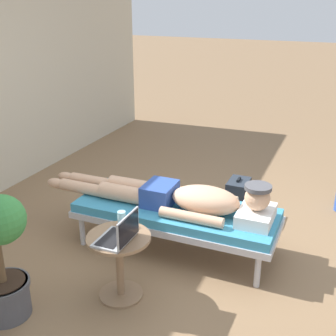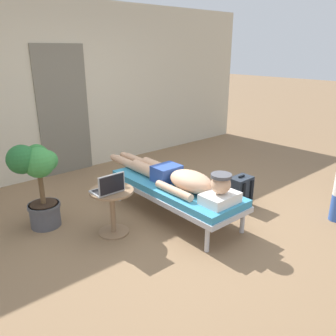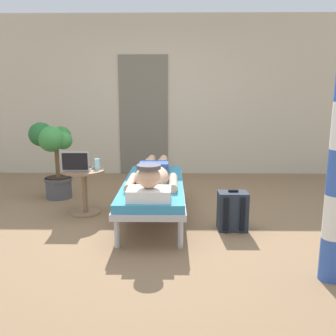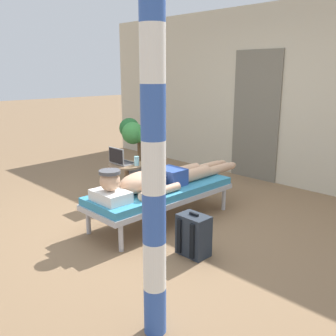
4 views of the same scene
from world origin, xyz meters
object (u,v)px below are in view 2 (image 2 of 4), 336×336
backpack (240,192)px  potted_plant (38,176)px  laptop (109,188)px  lounge_chair (175,189)px  person_reclining (177,177)px  side_table (112,204)px  drink_glass (120,180)px

backpack → potted_plant: potted_plant is taller
backpack → potted_plant: 2.50m
laptop → backpack: bearing=-14.3°
lounge_chair → person_reclining: (0.00, -0.04, 0.17)m
laptop → backpack: size_ratio=0.73×
person_reclining → side_table: person_reclining is taller
person_reclining → laptop: laptop is taller
lounge_chair → potted_plant: (-1.36, 0.76, 0.29)m
person_reclining → laptop: bearing=172.1°
side_table → potted_plant: bearing=130.8°
person_reclining → drink_glass: (-0.66, 0.22, 0.06)m
lounge_chair → drink_glass: size_ratio=15.16×
drink_glass → backpack: (1.49, -0.54, -0.39)m
person_reclining → backpack: bearing=-20.6°
drink_glass → potted_plant: (-0.70, 0.58, 0.06)m
lounge_chair → potted_plant: 1.59m
backpack → side_table: bearing=163.6°
lounge_chair → laptop: laptop is taller
side_table → backpack: side_table is taller
lounge_chair → drink_glass: bearing=164.7°
laptop → person_reclining: bearing=-7.9°
lounge_chair → backpack: 0.91m
potted_plant → side_table: bearing=-49.2°
backpack → drink_glass: bearing=160.2°
backpack → potted_plant: size_ratio=0.41×
lounge_chair → laptop: (-0.87, 0.08, 0.24)m
drink_glass → side_table: bearing=-160.9°
lounge_chair → backpack: backpack is taller
laptop → lounge_chair: bearing=-5.1°
laptop → potted_plant: potted_plant is taller
side_table → drink_glass: size_ratio=4.33×
person_reclining → potted_plant: bearing=149.3°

